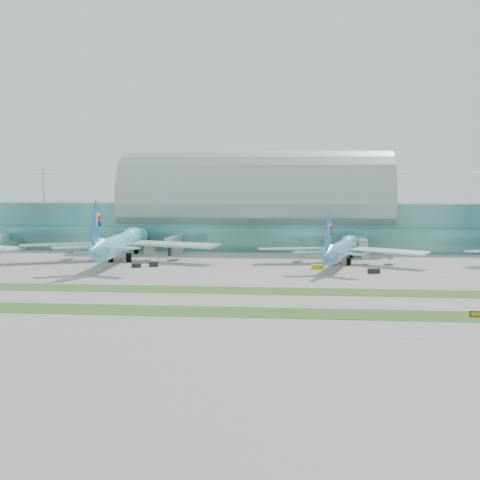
# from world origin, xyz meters

# --- Properties ---
(ground) EXTENTS (700.00, 700.00, 0.00)m
(ground) POSITION_xyz_m (0.00, 0.00, 0.00)
(ground) COLOR gray
(ground) RESTS_ON ground
(terminal) EXTENTS (340.00, 69.10, 36.00)m
(terminal) POSITION_xyz_m (0.01, 128.79, 14.23)
(terminal) COLOR #3D7A75
(terminal) RESTS_ON ground
(grass_strip_near) EXTENTS (420.00, 12.00, 0.08)m
(grass_strip_near) POSITION_xyz_m (0.00, -28.00, 0.04)
(grass_strip_near) COLOR #2D591E
(grass_strip_near) RESTS_ON ground
(grass_strip_far) EXTENTS (420.00, 12.00, 0.08)m
(grass_strip_far) POSITION_xyz_m (0.00, 2.00, 0.04)
(grass_strip_far) COLOR #2D591E
(grass_strip_far) RESTS_ON ground
(taxiline_a) EXTENTS (420.00, 0.35, 0.01)m
(taxiline_a) POSITION_xyz_m (0.00, -48.00, 0.01)
(taxiline_a) COLOR yellow
(taxiline_a) RESTS_ON ground
(taxiline_b) EXTENTS (420.00, 0.35, 0.01)m
(taxiline_b) POSITION_xyz_m (0.00, -14.00, 0.01)
(taxiline_b) COLOR yellow
(taxiline_b) RESTS_ON ground
(taxiline_c) EXTENTS (420.00, 0.35, 0.01)m
(taxiline_c) POSITION_xyz_m (0.00, 18.00, 0.01)
(taxiline_c) COLOR yellow
(taxiline_c) RESTS_ON ground
(taxiline_d) EXTENTS (420.00, 0.35, 0.01)m
(taxiline_d) POSITION_xyz_m (0.00, 40.00, 0.01)
(taxiline_d) COLOR yellow
(taxiline_d) RESTS_ON ground
(airliner_b) EXTENTS (73.19, 83.22, 22.90)m
(airliner_b) POSITION_xyz_m (-44.74, 67.16, 7.06)
(airliner_b) COLOR #67D5E4
(airliner_b) RESTS_ON ground
(airliner_c) EXTENTS (58.92, 67.74, 18.76)m
(airliner_c) POSITION_xyz_m (35.41, 65.56, 5.79)
(airliner_c) COLOR #60A7D4
(airliner_c) RESTS_ON ground
(gse_c) EXTENTS (3.39, 2.24, 1.69)m
(gse_c) POSITION_xyz_m (-29.22, 50.77, 0.85)
(gse_c) COLOR black
(gse_c) RESTS_ON ground
(gse_d) EXTENTS (3.55, 2.58, 1.44)m
(gse_d) POSITION_xyz_m (-34.52, 47.87, 0.72)
(gse_d) COLOR black
(gse_d) RESTS_ON ground
(gse_e) EXTENTS (4.18, 2.81, 1.51)m
(gse_e) POSITION_xyz_m (26.36, 50.02, 0.76)
(gse_e) COLOR yellow
(gse_e) RESTS_ON ground
(gse_f) EXTENTS (3.91, 2.56, 1.52)m
(gse_f) POSITION_xyz_m (43.93, 40.80, 0.76)
(gse_f) COLOR black
(gse_f) RESTS_ON ground
(taxiway_sign_east) EXTENTS (2.90, 0.67, 1.22)m
(taxiway_sign_east) POSITION_xyz_m (58.81, -27.93, 0.61)
(taxiway_sign_east) COLOR black
(taxiway_sign_east) RESTS_ON ground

